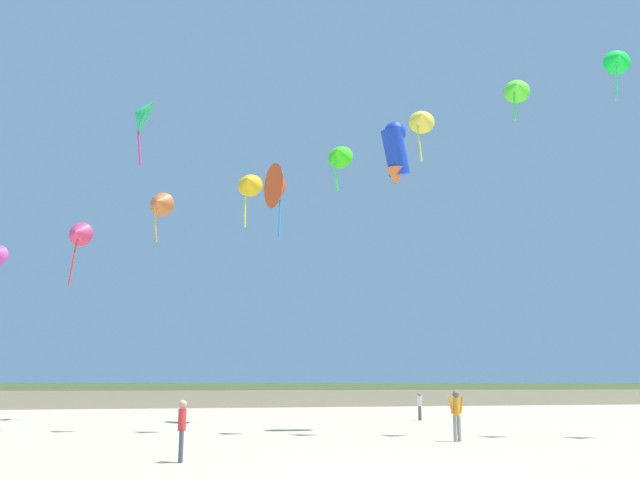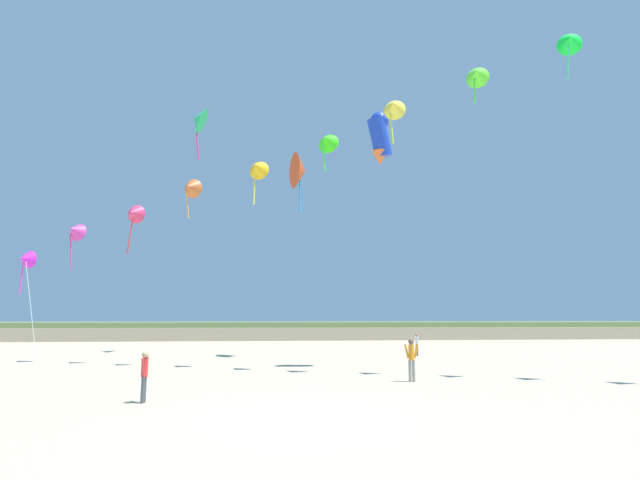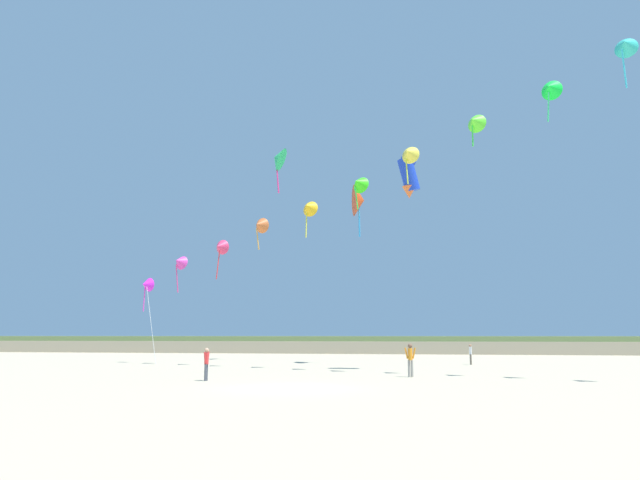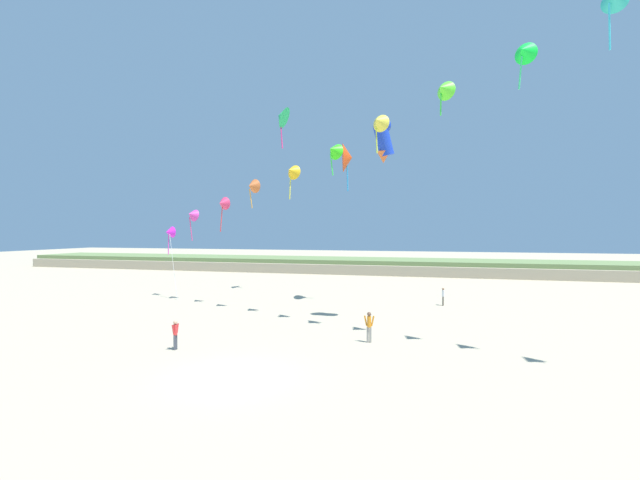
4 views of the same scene
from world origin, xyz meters
The scene contains 9 objects.
ground_plane centered at (0.00, 0.00, 0.00)m, with size 240.00×240.00×0.00m, color tan.
dune_ridge centered at (0.00, 48.71, 1.01)m, with size 120.00×11.33×2.02m.
person_near_left centered at (-4.78, 3.11, 0.89)m, with size 0.21×0.54×1.55m.
person_near_right centered at (9.11, 20.70, 0.86)m, with size 0.20×0.53×1.50m.
person_mid_center centered at (4.86, 7.19, 1.00)m, with size 0.60×0.23×1.72m.
kite_banner_string centered at (1.68, 11.45, 11.88)m, with size 36.74×16.81×18.07m.
large_kite_low_lead centered at (4.99, 12.78, 12.55)m, with size 1.78×1.56×3.06m.
large_kite_mid_trail centered at (-6.76, 24.76, 17.92)m, with size 1.61×2.24×4.41m.
large_kite_high_solo centered at (1.01, 20.24, 12.66)m, with size 1.46×2.64×4.17m.
Camera 4 is at (8.34, -16.52, 6.23)m, focal length 24.00 mm.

